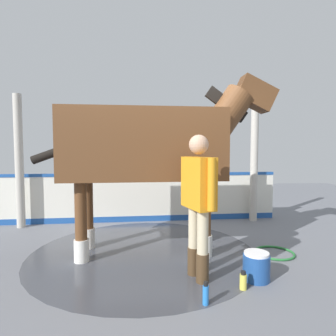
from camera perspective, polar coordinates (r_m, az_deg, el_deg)
The scene contains 11 objects.
ground_plane at distance 4.63m, azimuth -2.99°, elevation -15.68°, with size 16.00×16.00×0.02m, color slate.
wet_patch at distance 4.39m, azimuth -4.84°, elevation -16.63°, with size 3.33×3.33×0.00m, color #42444C.
barrier_wall at distance 6.04m, azimuth -5.31°, elevation -6.32°, with size 0.40×5.83×1.04m.
roof_post_near at distance 6.25m, azimuth 17.13°, elevation 1.48°, with size 0.16×0.16×2.60m, color #B7B2A8.
roof_post_far at distance 6.17m, azimuth -28.06°, elevation 1.19°, with size 0.16×0.16×2.60m, color #B7B2A8.
horse at distance 4.12m, azimuth -3.49°, elevation 4.31°, with size 1.11×3.59×2.65m.
handler at distance 3.31m, azimuth 6.20°, elevation -5.73°, with size 0.65×0.37×1.70m.
wash_bucket at distance 3.62m, azimuth 17.55°, elevation -18.55°, with size 0.31×0.31×0.33m.
bottle_shampoo at distance 3.40m, azimuth 15.07°, elevation -21.35°, with size 0.08×0.08×0.20m.
bottle_spray at distance 3.04m, azimuth 7.68°, elevation -24.11°, with size 0.06×0.06×0.23m.
hose_coil at distance 4.57m, azimuth 20.86°, elevation -15.83°, with size 0.57×0.57×0.03m, color #267233.
Camera 1 is at (4.37, -0.01, 1.53)m, focal length 29.92 mm.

